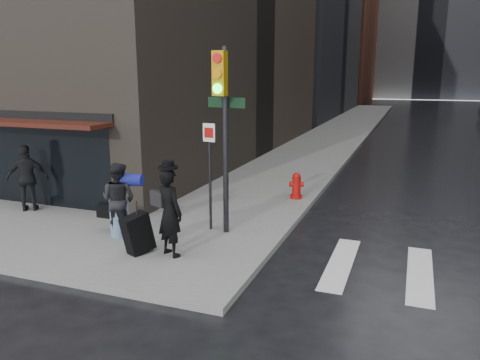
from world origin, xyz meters
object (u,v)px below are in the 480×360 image
(man_overcoat, at_px, (163,215))
(fire_hydrant, at_px, (296,187))
(man_jeans, at_px, (119,199))
(man_greycoat, at_px, (28,178))
(traffic_light, at_px, (222,116))

(man_overcoat, relative_size, fire_hydrant, 2.53)
(man_jeans, distance_m, man_greycoat, 3.77)
(man_overcoat, height_order, fire_hydrant, man_overcoat)
(man_jeans, distance_m, fire_hydrant, 5.83)
(traffic_light, bearing_deg, fire_hydrant, 83.89)
(man_overcoat, distance_m, man_jeans, 1.76)
(fire_hydrant, bearing_deg, man_greycoat, -149.83)
(traffic_light, xyz_separation_m, fire_hydrant, (0.91, 3.82, -2.50))
(man_overcoat, relative_size, man_jeans, 1.17)
(man_overcoat, relative_size, man_greycoat, 1.11)
(man_overcoat, bearing_deg, fire_hydrant, -81.34)
(man_jeans, height_order, man_greycoat, man_greycoat)
(man_jeans, xyz_separation_m, traffic_light, (2.25, 1.05, 1.97))
(man_jeans, relative_size, man_greycoat, 0.95)
(man_overcoat, xyz_separation_m, fire_hydrant, (1.55, 5.58, -0.51))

